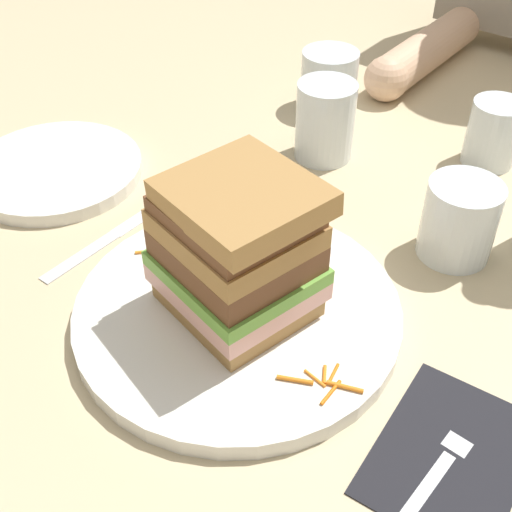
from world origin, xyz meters
TOP-DOWN VIEW (x-y plane):
  - ground_plane at (0.00, 0.00)m, footprint 3.00×3.00m
  - main_plate at (-0.01, -0.00)m, footprint 0.30×0.30m
  - sandwich at (-0.01, -0.00)m, footprint 0.15×0.14m
  - carrot_shred_0 at (-0.11, 0.02)m, footprint 0.01×0.03m
  - carrot_shred_1 at (-0.10, 0.03)m, footprint 0.00×0.03m
  - carrot_shred_2 at (-0.10, 0.02)m, footprint 0.02×0.01m
  - carrot_shred_3 at (-0.13, 0.00)m, footprint 0.02×0.02m
  - carrot_shred_4 at (-0.11, 0.00)m, footprint 0.02×0.01m
  - carrot_shred_5 at (-0.10, 0.02)m, footprint 0.02×0.02m
  - carrot_shred_6 at (-0.10, 0.00)m, footprint 0.02×0.02m
  - carrot_shred_7 at (-0.10, 0.01)m, footprint 0.02×0.01m
  - carrot_shred_8 at (-0.13, 0.03)m, footprint 0.03×0.02m
  - carrot_shred_9 at (0.10, -0.03)m, footprint 0.02×0.01m
  - carrot_shred_10 at (0.08, -0.04)m, footprint 0.03×0.02m
  - carrot_shred_11 at (0.11, -0.01)m, footprint 0.01×0.02m
  - carrot_shred_12 at (0.11, -0.03)m, footprint 0.00×0.03m
  - carrot_shred_13 at (0.10, -0.02)m, footprint 0.01×0.02m
  - carrot_shred_14 at (0.12, -0.02)m, footprint 0.03×0.01m
  - napkin_dark at (0.21, -0.01)m, footprint 0.12×0.15m
  - fork at (0.21, -0.03)m, footprint 0.02×0.17m
  - knife at (-0.19, 0.01)m, footprint 0.02×0.20m
  - juice_glass at (0.11, 0.21)m, footprint 0.07×0.07m
  - empty_tumbler_0 at (-0.17, 0.39)m, footprint 0.08×0.08m
  - empty_tumbler_1 at (-0.10, 0.28)m, footprint 0.07×0.07m
  - empty_tumbler_2 at (0.06, 0.40)m, footprint 0.06×0.06m
  - side_plate at (-0.33, 0.05)m, footprint 0.20×0.20m

SIDE VIEW (x-z plane):
  - ground_plane at x=0.00m, z-range 0.00..0.00m
  - napkin_dark at x=0.21m, z-range 0.00..0.00m
  - knife at x=-0.19m, z-range 0.00..0.00m
  - fork at x=0.21m, z-range 0.00..0.01m
  - side_plate at x=-0.33m, z-range 0.00..0.02m
  - main_plate at x=-0.01m, z-range 0.00..0.02m
  - carrot_shred_0 at x=-0.11m, z-range 0.02..0.02m
  - carrot_shred_7 at x=-0.10m, z-range 0.02..0.02m
  - carrot_shred_9 at x=0.10m, z-range 0.02..0.02m
  - carrot_shred_11 at x=0.11m, z-range 0.02..0.02m
  - carrot_shred_13 at x=0.10m, z-range 0.02..0.02m
  - carrot_shred_12 at x=0.11m, z-range 0.02..0.02m
  - carrot_shred_2 at x=-0.10m, z-range 0.02..0.02m
  - carrot_shred_3 at x=-0.13m, z-range 0.02..0.02m
  - carrot_shred_6 at x=-0.10m, z-range 0.02..0.02m
  - carrot_shred_1 at x=-0.10m, z-range 0.02..0.02m
  - carrot_shred_4 at x=-0.11m, z-range 0.02..0.02m
  - carrot_shred_10 at x=0.08m, z-range 0.02..0.02m
  - carrot_shred_14 at x=0.12m, z-range 0.02..0.02m
  - carrot_shred_5 at x=-0.10m, z-range 0.02..0.02m
  - carrot_shred_8 at x=-0.13m, z-range 0.02..0.02m
  - juice_glass at x=0.11m, z-range -0.01..0.08m
  - empty_tumbler_0 at x=-0.17m, z-range 0.00..0.08m
  - empty_tumbler_2 at x=0.06m, z-range 0.00..0.08m
  - empty_tumbler_1 at x=-0.10m, z-range 0.00..0.10m
  - sandwich at x=-0.01m, z-range 0.01..0.15m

